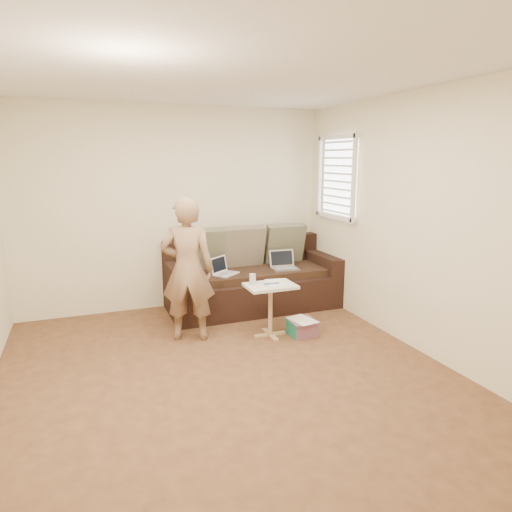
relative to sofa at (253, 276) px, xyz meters
name	(u,v)px	position (x,y,z in m)	size (l,w,h in m)	color
floor	(229,377)	(-0.90, -1.77, -0.42)	(4.50, 4.50, 0.00)	#4D2E1C
ceiling	(225,72)	(-0.90, -1.77, 2.18)	(4.50, 4.50, 0.00)	white
wall_back	(175,209)	(-0.90, 0.48, 0.87)	(4.00, 4.00, 0.00)	beige
wall_front	(403,325)	(-0.90, -4.03, 0.87)	(4.00, 4.00, 0.00)	beige
wall_right	(418,224)	(1.10, -1.77, 0.87)	(4.50, 4.50, 0.00)	beige
window_blinds	(337,177)	(1.05, -0.27, 1.28)	(0.12, 0.88, 1.08)	white
sofa	(253,276)	(0.00, 0.00, 0.00)	(2.20, 0.95, 0.85)	black
pillow_left	(204,249)	(-0.60, 0.20, 0.37)	(0.55, 0.14, 0.55)	#54563F
pillow_mid	(244,247)	(-0.05, 0.20, 0.37)	(0.55, 0.14, 0.55)	brown
pillow_right	(285,243)	(0.55, 0.21, 0.37)	(0.55, 0.14, 0.55)	#54563F
laptop_silver	(285,269)	(0.39, -0.16, 0.10)	(0.34, 0.24, 0.22)	#B7BABC
laptop_white	(226,274)	(-0.41, -0.14, 0.10)	(0.30, 0.22, 0.22)	white
person	(188,269)	(-1.03, -0.75, 0.36)	(0.57, 0.39, 1.56)	#806246
side_table	(270,310)	(-0.17, -0.99, -0.13)	(0.54, 0.38, 0.59)	silver
drinking_glass	(253,279)	(-0.35, -0.92, 0.22)	(0.07, 0.07, 0.12)	silver
scissors	(271,284)	(-0.15, -0.98, 0.17)	(0.18, 0.10, 0.02)	silver
paper_on_table	(277,282)	(-0.07, -0.94, 0.17)	(0.21, 0.30, 0.00)	white
striped_box	(302,327)	(0.16, -1.12, -0.33)	(0.29, 0.29, 0.18)	#D82063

